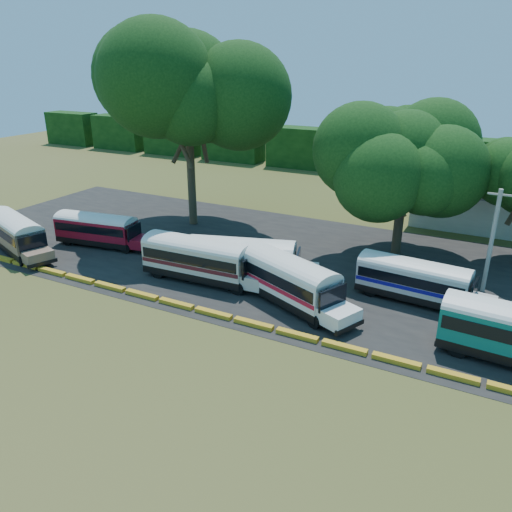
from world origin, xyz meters
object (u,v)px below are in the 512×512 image
at_px(tree_west, 187,86).
at_px(bus_cream_west, 199,257).
at_px(bus_red, 98,228).
at_px(bus_beige, 16,232).
at_px(bus_white_red, 287,277).

bearing_deg(tree_west, bus_cream_west, -53.77).
bearing_deg(tree_west, bus_red, -112.63).
xyz_separation_m(bus_red, tree_west, (3.87, 9.28, 11.68)).
xyz_separation_m(bus_beige, bus_cream_west, (17.51, 2.29, 0.05)).
bearing_deg(bus_beige, bus_red, 59.67).
height_order(bus_white_red, tree_west, tree_west).
relative_size(bus_beige, bus_white_red, 0.96).
distance_m(bus_red, tree_west, 15.41).
distance_m(bus_cream_west, bus_white_red, 7.39).
relative_size(bus_red, tree_west, 0.50).
distance_m(bus_beige, bus_cream_west, 17.66).
xyz_separation_m(bus_cream_west, tree_west, (-8.37, 11.42, 11.48)).
xyz_separation_m(bus_beige, tree_west, (9.14, 13.71, 11.53)).
distance_m(bus_beige, tree_west, 20.11).
bearing_deg(bus_beige, bus_white_red, 24.16).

